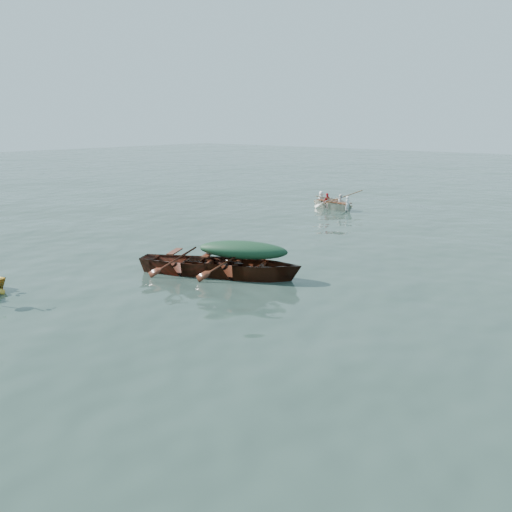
# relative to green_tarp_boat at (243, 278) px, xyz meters

# --- Properties ---
(ground) EXTENTS (140.00, 140.00, 0.00)m
(ground) POSITION_rel_green_tarp_boat_xyz_m (-1.07, -1.65, 0.00)
(ground) COLOR #2D3F37
(ground) RESTS_ON ground
(green_tarp_boat) EXTENTS (5.07, 3.50, 1.18)m
(green_tarp_boat) POSITION_rel_green_tarp_boat_xyz_m (0.00, 0.00, 0.00)
(green_tarp_boat) COLOR #491C11
(green_tarp_boat) RESTS_ON ground
(open_wooden_boat) EXTENTS (4.73, 3.24, 1.08)m
(open_wooden_boat) POSITION_rel_green_tarp_boat_xyz_m (-1.46, -0.71, 0.00)
(open_wooden_boat) COLOR #521F14
(open_wooden_boat) RESTS_ON ground
(rowed_boat) EXTENTS (3.87, 1.86, 0.85)m
(rowed_boat) POSITION_rel_green_tarp_boat_xyz_m (-4.32, 12.21, 0.00)
(rowed_boat) COLOR white
(rowed_boat) RESTS_ON ground
(green_tarp_cover) EXTENTS (2.79, 1.93, 0.52)m
(green_tarp_cover) POSITION_rel_green_tarp_boat_xyz_m (0.00, 0.00, 0.85)
(green_tarp_cover) COLOR #163723
(green_tarp_cover) RESTS_ON green_tarp_boat
(thwart_benches) EXTENTS (2.43, 1.75, 0.04)m
(thwart_benches) POSITION_rel_green_tarp_boat_xyz_m (-1.46, -0.71, 0.56)
(thwart_benches) COLOR #572214
(thwart_benches) RESTS_ON open_wooden_boat
(rowers) EXTENTS (2.75, 1.52, 0.76)m
(rowers) POSITION_rel_green_tarp_boat_xyz_m (-4.32, 12.21, 0.81)
(rowers) COLOR silver
(rowers) RESTS_ON rowed_boat
(oars) EXTENTS (1.13, 2.67, 0.06)m
(oars) POSITION_rel_green_tarp_boat_xyz_m (-4.32, 12.21, 0.46)
(oars) COLOR brown
(oars) RESTS_ON rowed_boat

